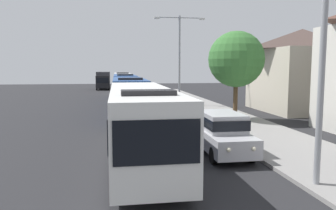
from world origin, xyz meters
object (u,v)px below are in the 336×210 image
bus_lead (141,120)px  streetlamp_mid (179,52)px  bus_second_in_line (129,95)px  bus_middle (125,86)px  white_suv (222,132)px  bus_fourth_in_line (122,82)px  streetlamp_near (324,28)px  roadside_tree (236,59)px  box_truck_oncoming (103,80)px

bus_lead → streetlamp_mid: 20.53m
bus_second_in_line → bus_middle: size_ratio=0.98×
bus_second_in_line → white_suv: size_ratio=2.44×
bus_second_in_line → bus_fourth_in_line: 26.57m
bus_second_in_line → streetlamp_mid: bearing=48.2°
bus_lead → white_suv: 3.76m
white_suv → streetlamp_near: size_ratio=0.58×
bus_lead → bus_second_in_line: same height
streetlamp_near → bus_lead: bearing=140.0°
bus_middle → roadside_tree: bearing=-66.5°
bus_lead → streetlamp_mid: bearing=74.5°
white_suv → bus_lead: bearing=-177.6°
bus_second_in_line → box_truck_oncoming: size_ratio=1.51×
bus_middle → bus_lead: bearing=-90.0°
box_truck_oncoming → bus_middle: bearing=-81.3°
bus_fourth_in_line → streetlamp_near: streetlamp_near is taller
box_truck_oncoming → roadside_tree: (10.91, -39.04, 2.82)m
bus_second_in_line → bus_fourth_in_line: same height
bus_lead → box_truck_oncoming: 48.24m
bus_lead → white_suv: size_ratio=2.47×
bus_fourth_in_line → box_truck_oncoming: 8.80m
bus_second_in_line → streetlamp_mid: 8.96m
bus_middle → roadside_tree: roadside_tree is taller
bus_middle → roadside_tree: 19.32m
bus_fourth_in_line → streetlamp_near: size_ratio=1.49×
box_truck_oncoming → bus_second_in_line: bearing=-84.6°
bus_lead → bus_middle: same height
bus_fourth_in_line → box_truck_oncoming: size_ratio=1.58×
white_suv → streetlamp_near: (1.70, -4.68, 4.13)m
bus_lead → bus_fourth_in_line: size_ratio=0.97×
bus_fourth_in_line → streetlamp_mid: (5.40, -20.54, 3.84)m
streetlamp_near → streetlamp_mid: (-0.00, 23.96, 0.37)m
white_suv → box_truck_oncoming: bearing=98.3°
bus_fourth_in_line → white_suv: bearing=-84.7°
white_suv → roadside_tree: roadside_tree is taller
bus_middle → bus_fourth_in_line: same height
bus_middle → white_suv: (3.70, -26.47, -0.66)m
roadside_tree → box_truck_oncoming: bearing=105.6°
box_truck_oncoming → streetlamp_near: size_ratio=0.94×
bus_lead → bus_fourth_in_line: (0.00, 39.98, 0.00)m
streetlamp_mid → bus_second_in_line: bearing=-131.8°
box_truck_oncoming → bus_lead: bearing=-86.1°
bus_fourth_in_line → roadside_tree: bearing=-76.2°
bus_lead → bus_middle: size_ratio=0.99×
bus_second_in_line → white_suv: (3.70, -13.25, -0.66)m
bus_lead → white_suv: bearing=2.4°
bus_lead → roadside_tree: roadside_tree is taller
bus_lead → white_suv: bus_lead is taller
bus_lead → streetlamp_near: bearing=-40.0°
box_truck_oncoming → streetlamp_mid: (8.70, -28.69, 3.82)m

